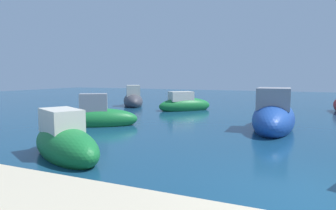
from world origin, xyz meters
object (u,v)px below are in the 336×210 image
object	(u,v)px
moored_boat_2	(184,104)
moored_boat_5	(133,100)
moored_boat_1	(99,117)
moored_boat_4	(274,116)
moored_boat_6	(65,142)

from	to	relation	value
moored_boat_2	moored_boat_5	bearing A→B (deg)	119.38
moored_boat_2	moored_boat_5	world-z (taller)	moored_boat_5
moored_boat_1	moored_boat_4	distance (m)	7.59
moored_boat_1	moored_boat_5	bearing A→B (deg)	77.12
moored_boat_4	moored_boat_6	distance (m)	8.53
moored_boat_1	moored_boat_5	size ratio (longest dim) A/B	0.92
moored_boat_6	moored_boat_4	bearing A→B (deg)	82.38
moored_boat_1	moored_boat_6	size ratio (longest dim) A/B	0.95
moored_boat_4	moored_boat_6	size ratio (longest dim) A/B	1.46
moored_boat_2	moored_boat_4	xyz separation A→B (m)	(5.85, -4.84, 0.14)
moored_boat_1	moored_boat_4	bearing A→B (deg)	-15.66
moored_boat_2	moored_boat_6	world-z (taller)	moored_boat_6
moored_boat_2	moored_boat_4	bearing A→B (deg)	-86.08
moored_boat_2	moored_boat_4	size ratio (longest dim) A/B	0.65
moored_boat_4	moored_boat_5	size ratio (longest dim) A/B	1.42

